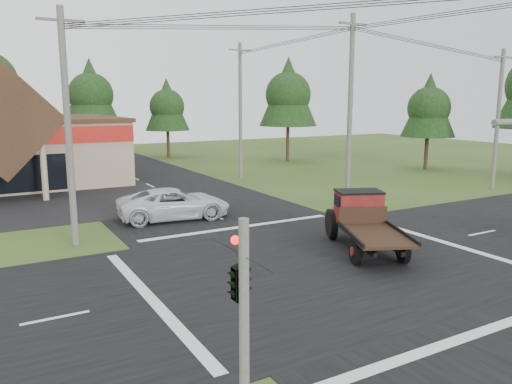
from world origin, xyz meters
TOP-DOWN VIEW (x-y plane):
  - ground at (0.00, 0.00)m, footprint 120.00×120.00m
  - road_ns at (0.00, 0.00)m, footprint 12.00×120.00m
  - road_ew at (0.00, 0.00)m, footprint 120.00×12.00m
  - traffic_signal_corner at (-7.50, -7.32)m, footprint 0.53×2.48m
  - utility_pole_nw at (-8.00, 8.00)m, footprint 2.00×0.30m
  - utility_pole_ne at (8.00, 8.00)m, footprint 2.00×0.30m
  - utility_pole_far at (22.00, 8.00)m, footprint 2.00×0.30m
  - utility_pole_n at (8.00, 22.00)m, footprint 2.00×0.30m
  - tree_row_d at (0.00, 42.00)m, footprint 6.16×6.16m
  - tree_row_e at (8.00, 40.00)m, footprint 5.04×5.04m
  - tree_side_ne at (18.00, 30.00)m, footprint 6.16×6.16m
  - tree_side_e_near at (26.00, 18.00)m, footprint 5.04×5.04m
  - antique_flatbed_truck at (2.93, 0.64)m, footprint 4.58×6.49m
  - white_pickup at (-2.23, 10.59)m, footprint 6.52×3.61m

SIDE VIEW (x-z plane):
  - ground at x=0.00m, z-range 0.00..0.00m
  - road_ns at x=0.00m, z-range 0.00..0.02m
  - road_ew at x=0.00m, z-range 0.00..0.02m
  - white_pickup at x=-2.23m, z-range 0.00..1.73m
  - antique_flatbed_truck at x=2.93m, z-range 0.00..2.54m
  - traffic_signal_corner at x=-7.50m, z-range 1.32..5.72m
  - utility_pole_far at x=22.00m, z-range 0.14..10.34m
  - utility_pole_nw at x=-8.00m, z-range 0.14..10.64m
  - utility_pole_n at x=8.00m, z-range 0.14..11.34m
  - utility_pole_ne at x=8.00m, z-range 0.14..11.64m
  - tree_row_e at x=8.00m, z-range 1.49..10.58m
  - tree_side_e_near at x=26.00m, z-range 1.49..10.58m
  - tree_row_d at x=0.00m, z-range 1.82..12.93m
  - tree_side_ne at x=18.00m, z-range 1.82..12.93m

